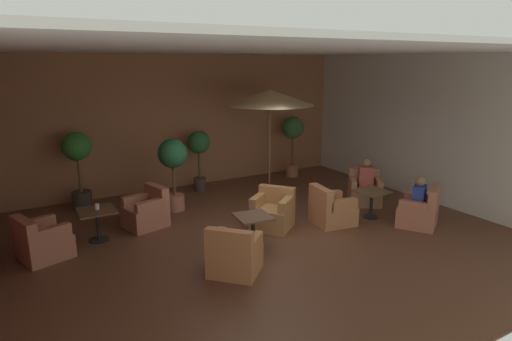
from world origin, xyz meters
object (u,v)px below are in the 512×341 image
cafe_table_front_left (97,217)px  potted_tree_mid_right (78,159)px  cafe_table_front_right (253,224)px  armchair_front_right_east (273,213)px  potted_tree_right_corner (293,134)px  patron_by_window (366,174)px  armchair_mid_center_south (365,191)px  armchair_front_left_north (42,242)px  potted_tree_left_corner (173,163)px  armchair_mid_center_east (420,211)px  patron_blue_shirt (419,193)px  armchair_mid_center_north (331,210)px  iced_drink_cup (97,206)px  cafe_table_mid_center (372,197)px  armchair_front_left_east (146,212)px  armchair_front_right_north (234,256)px  potted_tree_mid_left (199,149)px

cafe_table_front_left → potted_tree_mid_right: (0.01, 2.10, 0.73)m
cafe_table_front_right → armchair_front_right_east: size_ratio=0.63×
potted_tree_right_corner → patron_by_window: 3.04m
armchair_mid_center_south → armchair_front_left_north: bearing=175.5°
potted_tree_left_corner → cafe_table_front_right: bearing=-78.4°
armchair_mid_center_east → armchair_mid_center_south: (0.05, 1.69, -0.01)m
potted_tree_right_corner → patron_by_window: bearing=-88.4°
armchair_front_left_north → patron_by_window: patron_by_window is taller
cafe_table_front_right → patron_blue_shirt: size_ratio=1.06×
cafe_table_front_right → potted_tree_left_corner: bearing=101.6°
armchair_front_left_north → armchair_mid_center_north: (5.45, -1.23, 0.01)m
cafe_table_front_right → patron_by_window: bearing=13.3°
iced_drink_cup → potted_tree_right_corner: bearing=19.1°
armchair_mid_center_east → patron_blue_shirt: bearing=121.8°
cafe_table_mid_center → iced_drink_cup: iced_drink_cup is taller
cafe_table_mid_center → armchair_mid_center_south: 1.02m
armchair_mid_center_north → patron_blue_shirt: bearing=-32.5°
armchair_front_left_east → cafe_table_front_right: armchair_front_left_east is taller
armchair_front_left_east → armchair_front_right_east: armchair_front_left_east is taller
armchair_mid_center_east → potted_tree_left_corner: (-4.12, 3.52, 0.80)m
cafe_table_front_left → armchair_front_left_east: 1.06m
armchair_front_left_north → iced_drink_cup: armchair_front_left_north is taller
armchair_mid_center_east → patron_by_window: bearing=89.0°
potted_tree_mid_right → patron_by_window: bearing=-26.6°
cafe_table_mid_center → armchair_mid_center_east: size_ratio=0.64×
armchair_front_right_north → iced_drink_cup: (-1.64, 2.54, 0.36)m
potted_tree_left_corner → potted_tree_mid_right: bearing=148.2°
armchair_front_right_north → armchair_mid_center_north: bearing=18.8°
armchair_mid_center_north → potted_tree_right_corner: size_ratio=0.50×
armchair_mid_center_east → iced_drink_cup: armchair_mid_center_east is taller
armchair_front_left_north → cafe_table_front_right: (3.43, -1.43, 0.16)m
armchair_front_left_east → cafe_table_front_right: (1.41, -2.02, 0.15)m
potted_tree_left_corner → armchair_mid_center_south: bearing=-23.7°
patron_blue_shirt → iced_drink_cup: bearing=156.8°
cafe_table_front_right → armchair_mid_center_east: armchair_mid_center_east is taller
armchair_mid_center_north → potted_tree_mid_right: 5.82m
patron_blue_shirt → iced_drink_cup: 6.48m
armchair_front_left_east → potted_tree_mid_right: bearing=118.5°
armchair_mid_center_north → potted_tree_mid_right: bearing=140.5°
armchair_mid_center_south → potted_tree_mid_left: potted_tree_mid_left is taller
armchair_front_left_east → cafe_table_mid_center: size_ratio=1.38×
armchair_front_left_north → iced_drink_cup: size_ratio=8.78×
potted_tree_mid_left → patron_blue_shirt: potted_tree_mid_left is taller
potted_tree_mid_right → patron_by_window: potted_tree_mid_right is taller
armchair_mid_center_south → cafe_table_mid_center: bearing=-125.6°
cafe_table_mid_center → iced_drink_cup: size_ratio=6.13×
cafe_table_front_left → armchair_mid_center_north: 4.72m
armchair_front_right_north → armchair_front_right_east: size_ratio=0.98×
armchair_front_left_north → iced_drink_cup: (1.02, 0.36, 0.37)m
cafe_table_front_left → potted_tree_right_corner: 6.35m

